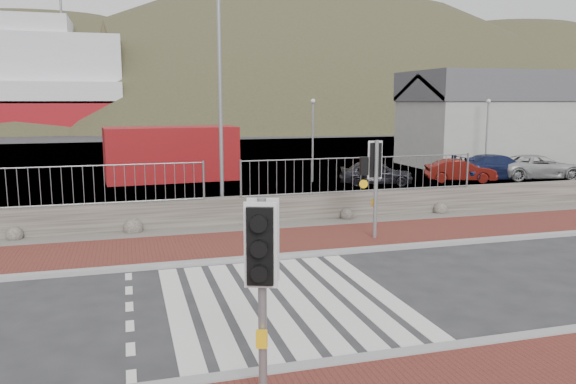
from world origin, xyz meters
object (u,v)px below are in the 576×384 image
object	(u,v)px
traffic_signal_far	(375,168)
shipping_container	(171,154)
car_d	(538,167)
car_c	(498,167)
streetlight	(224,95)
car_a	(376,173)
traffic_signal_near	(262,261)
car_b	(460,171)

from	to	relation	value
traffic_signal_far	shipping_container	xyz separation A→B (m)	(-4.60, 14.46, -0.76)
traffic_signal_far	shipping_container	distance (m)	15.20
traffic_signal_far	car_d	xyz separation A→B (m)	(13.71, 9.58, -1.50)
traffic_signal_far	shipping_container	bearing A→B (deg)	-65.00
car_c	streetlight	bearing A→B (deg)	110.91
traffic_signal_far	streetlight	world-z (taller)	streetlight
streetlight	car_a	world-z (taller)	streetlight
car_d	car_a	bearing A→B (deg)	96.53
traffic_signal_near	car_a	xyz separation A→B (m)	(9.99, 18.05, -1.45)
car_b	car_d	xyz separation A→B (m)	(4.45, -0.23, 0.07)
traffic_signal_far	car_b	bearing A→B (deg)	-125.99
car_a	shipping_container	bearing A→B (deg)	82.75
car_a	car_c	xyz separation A→B (m)	(6.74, -0.16, 0.06)
car_c	car_d	distance (m)	2.24
car_c	traffic_signal_near	bearing A→B (deg)	136.63
traffic_signal_near	traffic_signal_far	world-z (taller)	traffic_signal_far
car_c	shipping_container	bearing A→B (deg)	73.78
traffic_signal_far	traffic_signal_near	bearing A→B (deg)	64.15
car_d	traffic_signal_near	bearing A→B (deg)	142.27
traffic_signal_near	car_b	size ratio (longest dim) A/B	0.83
traffic_signal_near	car_a	size ratio (longest dim) A/B	0.81
traffic_signal_near	traffic_signal_far	bearing A→B (deg)	76.73
car_d	streetlight	bearing A→B (deg)	117.22
car_b	streetlight	bearing A→B (deg)	133.92
shipping_container	car_c	bearing A→B (deg)	-20.29
traffic_signal_near	car_d	size ratio (longest dim) A/B	0.63
car_a	car_c	world-z (taller)	car_c
traffic_signal_far	streetlight	bearing A→B (deg)	-40.49
traffic_signal_near	shipping_container	xyz separation A→B (m)	(0.65, 22.48, -0.69)
streetlight	car_a	bearing A→B (deg)	35.59
streetlight	car_a	size ratio (longest dim) A/B	2.14
traffic_signal_far	streetlight	xyz separation A→B (m)	(-3.63, 4.01, 2.09)
traffic_signal_far	car_b	world-z (taller)	traffic_signal_far
shipping_container	car_a	xyz separation A→B (m)	(9.35, -4.43, -0.76)
traffic_signal_near	car_b	distance (m)	23.03
streetlight	car_c	world-z (taller)	streetlight
car_c	car_d	world-z (taller)	car_c
traffic_signal_far	car_d	size ratio (longest dim) A/B	0.65
car_d	shipping_container	bearing A→B (deg)	84.46
traffic_signal_near	shipping_container	world-z (taller)	traffic_signal_near
traffic_signal_far	car_c	world-z (taller)	traffic_signal_far
car_b	car_d	distance (m)	4.46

